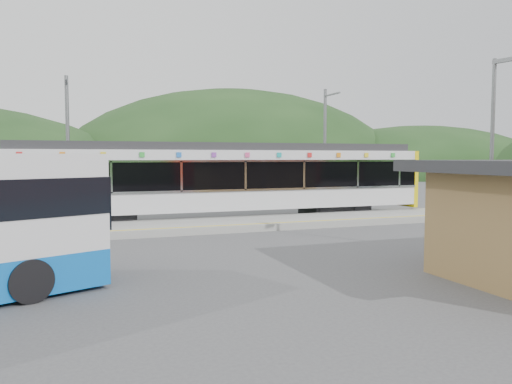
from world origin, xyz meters
name	(u,v)px	position (x,y,z in m)	size (l,w,h in m)	color
ground	(266,239)	(0.00, 0.00, 0.00)	(120.00, 120.00, 0.00)	#4C4C4F
hills	(340,216)	(6.19, 5.29, 0.00)	(146.00, 149.00, 26.00)	#1E3D19
platform	(239,224)	(0.00, 3.30, 0.15)	(26.00, 3.20, 0.30)	#9E9E99
yellow_line	(249,224)	(0.00, 2.00, 0.30)	(26.00, 0.10, 0.01)	yellow
train	(226,178)	(0.23, 6.00, 2.06)	(20.44, 3.01, 3.74)	black
catenary_mast_west	(68,145)	(-7.00, 8.56, 3.65)	(0.18, 1.80, 7.00)	slate
catenary_mast_east	(325,147)	(7.00, 8.56, 3.65)	(0.18, 1.80, 7.00)	slate
lamp_post	(495,139)	(5.42, -5.45, 3.63)	(0.38, 1.10, 6.09)	slate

